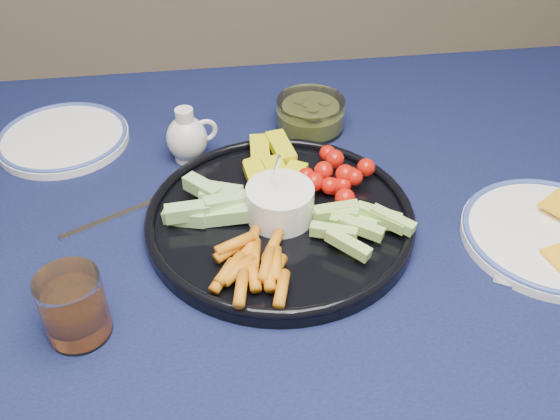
{
  "coord_description": "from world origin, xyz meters",
  "views": [
    {
      "loc": [
        -0.06,
        -0.61,
        1.32
      ],
      "look_at": [
        0.03,
        0.04,
        0.77
      ],
      "focal_mm": 40.0,
      "sensor_mm": 36.0,
      "label": 1
    }
  ],
  "objects": [
    {
      "name": "dining_table",
      "position": [
        0.0,
        0.0,
        0.66
      ],
      "size": [
        1.67,
        1.07,
        0.75
      ],
      "color": "#482D18",
      "rests_on": "ground"
    },
    {
      "name": "crudite_platter",
      "position": [
        0.03,
        0.04,
        0.77
      ],
      "size": [
        0.37,
        0.37,
        0.12
      ],
      "color": "black",
      "rests_on": "dining_table"
    },
    {
      "name": "creamer_pitcher",
      "position": [
        -0.09,
        0.23,
        0.78
      ],
      "size": [
        0.08,
        0.06,
        0.09
      ],
      "color": "silver",
      "rests_on": "dining_table"
    },
    {
      "name": "pickle_bowl",
      "position": [
        0.12,
        0.29,
        0.77
      ],
      "size": [
        0.11,
        0.11,
        0.05
      ],
      "color": "white",
      "rests_on": "dining_table"
    },
    {
      "name": "cheese_plate",
      "position": [
        0.39,
        -0.04,
        0.76
      ],
      "size": [
        0.24,
        0.24,
        0.03
      ],
      "color": "white",
      "rests_on": "dining_table"
    },
    {
      "name": "juice_tumbler",
      "position": [
        -0.22,
        -0.11,
        0.78
      ],
      "size": [
        0.07,
        0.07,
        0.09
      ],
      "color": "white",
      "rests_on": "dining_table"
    },
    {
      "name": "fork_left",
      "position": [
        -0.18,
        0.1,
        0.75
      ],
      "size": [
        0.16,
        0.09,
        0.0
      ],
      "color": "white",
      "rests_on": "dining_table"
    },
    {
      "name": "side_plate_extra",
      "position": [
        -0.3,
        0.3,
        0.76
      ],
      "size": [
        0.21,
        0.21,
        0.02
      ],
      "color": "white",
      "rests_on": "dining_table"
    }
  ]
}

